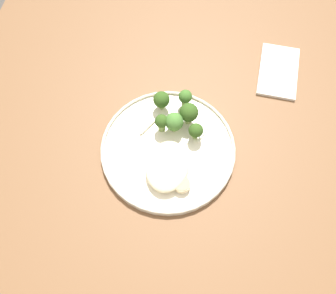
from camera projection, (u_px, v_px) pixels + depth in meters
name	position (u px, v px, depth m)	size (l,w,h in m)	color
ground	(165.00, 223.00, 1.50)	(6.00, 6.00, 0.00)	#47423D
wooden_dining_table	(163.00, 158.00, 0.90)	(1.40, 1.00, 0.74)	brown
dinner_plate	(168.00, 149.00, 0.81)	(0.29, 0.29, 0.02)	beige
noodle_bed	(167.00, 166.00, 0.78)	(0.12, 0.09, 0.03)	beige
seared_scallop_center_golden	(154.00, 161.00, 0.79)	(0.03, 0.03, 0.01)	#DBB77A
seared_scallop_on_noodles	(160.00, 178.00, 0.77)	(0.03, 0.03, 0.01)	#E5C689
seared_scallop_rear_pale	(182.00, 184.00, 0.76)	(0.03, 0.03, 0.02)	beige
seared_scallop_front_small	(169.00, 169.00, 0.78)	(0.03, 0.03, 0.02)	#E5C689
broccoli_floret_near_rim	(174.00, 122.00, 0.80)	(0.04, 0.04, 0.05)	#89A356
broccoli_floret_beside_noodles	(161.00, 100.00, 0.83)	(0.04, 0.04, 0.05)	#89A356
broccoli_floret_small_sprig	(185.00, 98.00, 0.83)	(0.03, 0.03, 0.05)	#89A356
broccoli_floret_center_pile	(189.00, 113.00, 0.81)	(0.04, 0.04, 0.06)	#89A356
broccoli_floret_front_edge	(196.00, 131.00, 0.80)	(0.03, 0.03, 0.05)	#7A994C
broccoli_floret_split_head	(162.00, 122.00, 0.80)	(0.03, 0.03, 0.05)	#7A994C
onion_sliver_pale_crescent	(148.00, 127.00, 0.83)	(0.05, 0.01, 0.00)	silver
onion_sliver_long_sliver	(203.00, 134.00, 0.82)	(0.05, 0.01, 0.00)	silver
folded_napkin	(278.00, 71.00, 0.90)	(0.15, 0.09, 0.01)	silver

